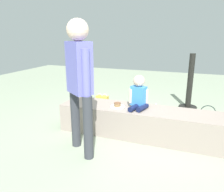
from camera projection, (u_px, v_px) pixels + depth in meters
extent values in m
plane|color=gray|center=(137.00, 135.00, 3.31)|extent=(12.00, 12.00, 0.00)
cube|color=gray|center=(138.00, 122.00, 3.25)|extent=(2.35, 0.54, 0.43)
cylinder|color=#131C44|center=(134.00, 107.00, 3.11)|extent=(0.14, 0.26, 0.08)
cylinder|color=#131C44|center=(142.00, 108.00, 3.10)|extent=(0.14, 0.26, 0.08)
cube|color=#3984DB|center=(138.00, 96.00, 3.17)|extent=(0.24, 0.19, 0.28)
sphere|color=beige|center=(139.00, 81.00, 3.11)|extent=(0.16, 0.16, 0.16)
cylinder|color=beige|center=(131.00, 96.00, 3.18)|extent=(0.05, 0.05, 0.21)
cylinder|color=beige|center=(146.00, 96.00, 3.16)|extent=(0.05, 0.05, 0.21)
cylinder|color=#32353C|center=(88.00, 128.00, 2.60)|extent=(0.12, 0.12, 0.79)
cylinder|color=#32353C|center=(75.00, 118.00, 2.89)|extent=(0.12, 0.12, 0.79)
cube|color=#6666BF|center=(79.00, 68.00, 2.55)|extent=(0.39, 0.36, 0.60)
sphere|color=beige|center=(78.00, 30.00, 2.44)|extent=(0.25, 0.25, 0.25)
cylinder|color=#6666BF|center=(86.00, 75.00, 2.43)|extent=(0.09, 0.09, 0.57)
cylinder|color=#6666BF|center=(73.00, 71.00, 2.71)|extent=(0.09, 0.09, 0.57)
cylinder|color=white|center=(117.00, 107.00, 3.25)|extent=(0.22, 0.22, 0.01)
cylinder|color=olive|center=(117.00, 105.00, 3.24)|extent=(0.10, 0.10, 0.05)
cylinder|color=brown|center=(117.00, 103.00, 3.23)|extent=(0.10, 0.10, 0.01)
cube|color=silver|center=(121.00, 107.00, 3.21)|extent=(0.11, 0.04, 0.00)
cube|color=gold|center=(102.00, 104.00, 4.26)|extent=(0.24, 0.10, 0.32)
torus|color=white|center=(100.00, 96.00, 4.24)|extent=(0.09, 0.01, 0.09)
torus|color=white|center=(105.00, 96.00, 4.20)|extent=(0.09, 0.01, 0.09)
cylinder|color=black|center=(188.00, 107.00, 4.49)|extent=(0.36, 0.36, 0.04)
cylinder|color=black|center=(190.00, 81.00, 4.34)|extent=(0.11, 0.11, 1.07)
cylinder|color=silver|center=(147.00, 111.00, 4.05)|extent=(0.07, 0.07, 0.17)
cone|color=silver|center=(147.00, 106.00, 4.02)|extent=(0.06, 0.06, 0.03)
cylinder|color=blue|center=(147.00, 105.00, 4.01)|extent=(0.03, 0.03, 0.02)
cylinder|color=silver|center=(155.00, 111.00, 4.06)|extent=(0.07, 0.07, 0.19)
cone|color=silver|center=(156.00, 105.00, 4.03)|extent=(0.06, 0.06, 0.03)
cylinder|color=white|center=(156.00, 104.00, 4.02)|extent=(0.03, 0.03, 0.02)
cylinder|color=red|center=(194.00, 113.00, 4.06)|extent=(0.08, 0.08, 0.10)
cube|color=white|center=(182.00, 122.00, 3.64)|extent=(0.33, 0.31, 0.12)
cube|color=black|center=(207.00, 118.00, 3.65)|extent=(0.33, 0.12, 0.22)
torus|color=black|center=(208.00, 112.00, 3.62)|extent=(0.24, 0.01, 0.24)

